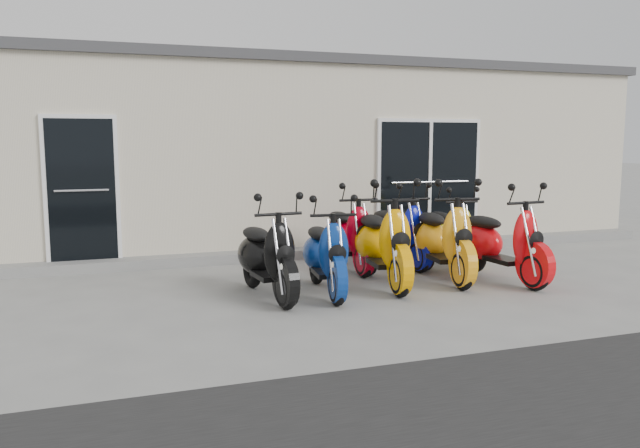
# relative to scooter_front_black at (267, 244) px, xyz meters

# --- Properties ---
(ground) EXTENTS (80.00, 80.00, 0.00)m
(ground) POSITION_rel_scooter_front_black_xyz_m (1.03, 0.38, -0.67)
(ground) COLOR gray
(ground) RESTS_ON ground
(building) EXTENTS (14.00, 6.00, 3.20)m
(building) POSITION_rel_scooter_front_black_xyz_m (1.03, 5.58, 0.93)
(building) COLOR beige
(building) RESTS_ON ground
(roof_cap) EXTENTS (14.20, 6.20, 0.16)m
(roof_cap) POSITION_rel_scooter_front_black_xyz_m (1.03, 5.58, 2.61)
(roof_cap) COLOR #3F3F42
(roof_cap) RESTS_ON building
(front_step) EXTENTS (14.00, 0.40, 0.15)m
(front_step) POSITION_rel_scooter_front_black_xyz_m (1.03, 2.40, -0.60)
(front_step) COLOR gray
(front_step) RESTS_ON ground
(door_left) EXTENTS (1.07, 0.08, 2.22)m
(door_left) POSITION_rel_scooter_front_black_xyz_m (-2.17, 2.55, 0.59)
(door_left) COLOR black
(door_left) RESTS_ON front_step
(door_right) EXTENTS (2.02, 0.08, 2.22)m
(door_right) POSITION_rel_scooter_front_black_xyz_m (3.63, 2.55, 0.59)
(door_right) COLOR black
(door_right) RESTS_ON front_step
(scooter_front_black) EXTENTS (0.84, 1.88, 1.34)m
(scooter_front_black) POSITION_rel_scooter_front_black_xyz_m (0.00, 0.00, 0.00)
(scooter_front_black) COLOR black
(scooter_front_black) RESTS_ON ground
(scooter_front_blue) EXTENTS (0.84, 1.82, 1.30)m
(scooter_front_blue) POSITION_rel_scooter_front_black_xyz_m (0.75, -0.05, -0.02)
(scooter_front_blue) COLOR navy
(scooter_front_blue) RESTS_ON ground
(scooter_front_orange_a) EXTENTS (0.94, 2.05, 1.46)m
(scooter_front_orange_a) POSITION_rel_scooter_front_black_xyz_m (1.63, 0.14, 0.06)
(scooter_front_orange_a) COLOR #FFA300
(scooter_front_orange_a) RESTS_ON ground
(scooter_front_orange_b) EXTENTS (0.94, 2.02, 1.44)m
(scooter_front_orange_b) POSITION_rel_scooter_front_black_xyz_m (2.57, 0.20, 0.05)
(scooter_front_orange_b) COLOR #FFA615
(scooter_front_orange_b) RESTS_ON ground
(scooter_front_red) EXTENTS (0.86, 1.94, 1.39)m
(scooter_front_red) POSITION_rel_scooter_front_black_xyz_m (3.30, -0.14, 0.02)
(scooter_front_red) COLOR red
(scooter_front_red) RESTS_ON ground
(scooter_back_red) EXTENTS (0.70, 1.84, 1.35)m
(scooter_back_red) POSITION_rel_scooter_front_black_xyz_m (1.58, 1.27, 0.00)
(scooter_back_red) COLOR #AE0014
(scooter_back_red) RESTS_ON ground
(scooter_back_blue) EXTENTS (0.78, 1.84, 1.33)m
(scooter_back_blue) POSITION_rel_scooter_front_black_xyz_m (2.42, 1.28, -0.01)
(scooter_back_blue) COLOR #09109E
(scooter_back_blue) RESTS_ON ground
(scooter_back_yellow) EXTENTS (0.72, 1.70, 1.23)m
(scooter_back_yellow) POSITION_rel_scooter_front_black_xyz_m (3.37, 1.35, -0.06)
(scooter_back_yellow) COLOR yellow
(scooter_back_yellow) RESTS_ON ground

